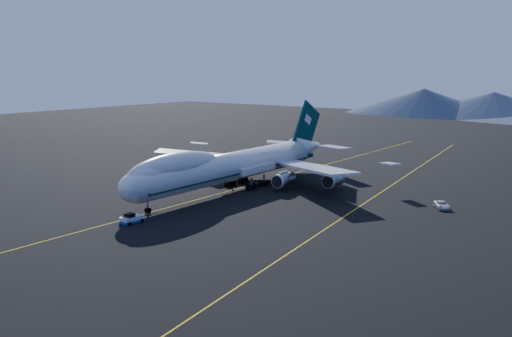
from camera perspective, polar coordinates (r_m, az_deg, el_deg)
The scene contains 6 objects.
ground at distance 132.85m, azimuth -2.34°, elevation -2.16°, with size 500.00×500.00×0.00m, color black.
taxiway_line_main at distance 132.85m, azimuth -2.34°, elevation -2.15°, with size 0.25×220.00×0.01m, color yellow.
taxiway_line_side at distance 125.57m, azimuth 11.33°, elevation -3.07°, with size 0.25×200.00×0.01m, color yellow.
boeing_747 at distance 131.76m, azimuth -2.35°, elevation 0.32°, with size 59.62×72.43×19.37m.
pushback_tug at distance 107.43m, azimuth -12.29°, elevation -5.02°, with size 2.69×4.45×1.89m.
service_van at distance 121.38m, azimuth 18.12°, elevation -3.48°, with size 2.43×5.26×1.46m, color silver.
Camera 1 is at (81.65, -100.93, 28.23)m, focal length 40.00 mm.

